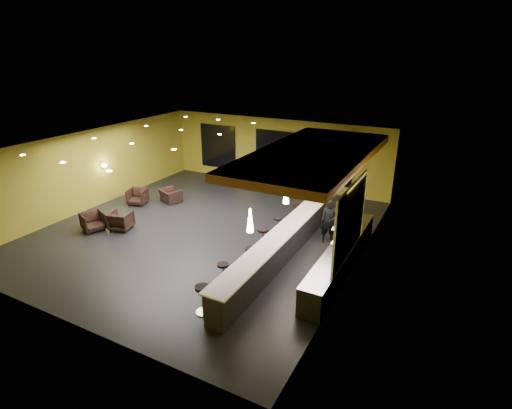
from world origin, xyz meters
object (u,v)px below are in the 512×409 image
at_px(staff_b, 351,214).
at_px(pendant_0, 250,220).
at_px(staff_c, 351,212).
at_px(armchair_d, 170,195).
at_px(bar_stool_0, 203,296).
at_px(staff_a, 329,221).
at_px(pendant_1, 286,193).
at_px(armchair_b, 121,220).
at_px(bar_stool_1, 223,271).
at_px(pendant_2, 312,174).
at_px(bar_stool_3, 263,236).
at_px(bar_stool_5, 296,211).
at_px(prep_counter, 341,258).
at_px(column, 325,177).
at_px(armchair_a, 93,221).
at_px(bar_stool_4, 278,224).
at_px(bar_counter, 279,249).
at_px(bar_stool_2, 251,255).
at_px(armchair_c, 137,197).

bearing_deg(staff_b, pendant_0, -103.72).
bearing_deg(staff_c, armchair_d, -154.33).
bearing_deg(bar_stool_0, staff_a, 73.85).
relative_size(staff_b, bar_stool_0, 1.80).
bearing_deg(armchair_d, pendant_1, -178.50).
height_order(armchair_b, bar_stool_1, armchair_b).
bearing_deg(pendant_2, bar_stool_3, -111.00).
xyz_separation_m(bar_stool_0, bar_stool_5, (-0.11, 6.99, -0.08)).
bearing_deg(prep_counter, armchair_d, 165.13).
distance_m(column, staff_a, 2.68).
bearing_deg(armchair_d, armchair_a, 100.33).
height_order(prep_counter, armchair_a, prep_counter).
xyz_separation_m(staff_b, bar_stool_4, (-2.42, -1.55, -0.29)).
relative_size(armchair_b, bar_stool_5, 1.13).
xyz_separation_m(armchair_b, bar_stool_1, (5.80, -1.56, 0.10)).
bearing_deg(armchair_d, staff_c, -155.56).
xyz_separation_m(pendant_0, staff_a, (0.99, 4.28, -1.51)).
relative_size(pendant_1, bar_stool_4, 0.96).
xyz_separation_m(pendant_1, bar_stool_4, (-0.95, 1.46, -1.88)).
distance_m(pendant_2, armchair_a, 8.89).
xyz_separation_m(staff_b, armchair_d, (-8.43, -0.64, -0.45)).
height_order(prep_counter, pendant_0, pendant_0).
bearing_deg(column, prep_counter, -64.00).
bearing_deg(pendant_2, armchair_a, -151.97).
relative_size(pendant_2, armchair_b, 0.85).
height_order(prep_counter, pendant_1, pendant_1).
relative_size(pendant_1, armchair_d, 0.73).
bearing_deg(prep_counter, staff_a, 119.48).
bearing_deg(armchair_a, bar_counter, -59.42).
bearing_deg(staff_c, armchair_b, -132.67).
relative_size(staff_b, bar_stool_4, 2.08).
bearing_deg(bar_stool_2, armchair_c, 160.19).
xyz_separation_m(bar_counter, armchair_d, (-6.95, 2.88, -0.19)).
xyz_separation_m(staff_b, armchair_c, (-9.59, -1.60, -0.39)).
height_order(pendant_0, staff_a, pendant_0).
distance_m(staff_c, armchair_a, 10.23).
bearing_deg(armchair_a, bar_stool_5, -33.68).
distance_m(pendant_1, armchair_c, 8.47).
bearing_deg(pendant_2, staff_b, 19.32).
bearing_deg(bar_counter, column, 90.00).
xyz_separation_m(pendant_0, bar_stool_1, (-0.93, -0.04, -1.88)).
distance_m(pendant_0, staff_c, 5.86).
bearing_deg(column, armchair_c, -161.73).
relative_size(column, bar_stool_5, 4.82).
distance_m(column, bar_stool_1, 6.83).
xyz_separation_m(armchair_c, armchair_d, (1.16, 0.96, -0.06)).
height_order(armchair_d, bar_stool_5, bar_stool_5).
bearing_deg(armchair_d, bar_stool_2, 170.33).
bearing_deg(prep_counter, pendant_1, 180.00).
bearing_deg(staff_c, prep_counter, -58.75).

